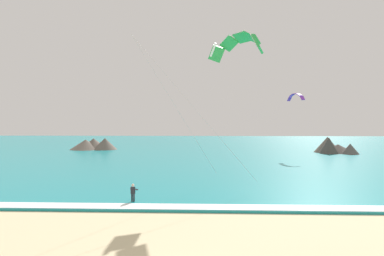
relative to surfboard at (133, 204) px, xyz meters
name	(u,v)px	position (x,y,z in m)	size (l,w,h in m)	color
sea	(201,148)	(5.04, 57.37, 0.07)	(200.00, 120.00, 0.20)	teal
surf_foam	(192,207)	(5.04, -1.63, 0.19)	(200.00, 1.77, 0.04)	white
surfboard	(133,204)	(0.00, 0.00, 0.00)	(0.97, 1.46, 0.09)	#239EC6
kitesurfer	(133,193)	(0.01, 0.02, 0.91)	(0.66, 0.65, 1.69)	#232328
kite_primary	(238,43)	(9.35, 7.12, 14.79)	(11.71, 9.55, 14.80)	green
kite_distant	(296,96)	(23.07, 37.96, 11.46)	(2.61, 3.92, 1.43)	purple
headland_right	(334,147)	(32.39, 44.03, 1.38)	(8.69, 8.69, 3.47)	#56514C
headland_left	(93,144)	(-19.78, 50.64, 1.29)	(11.32, 8.44, 2.83)	#665B51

